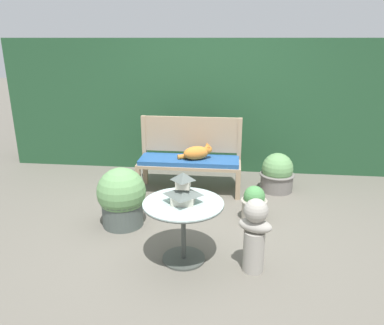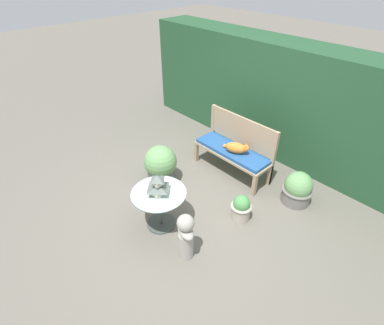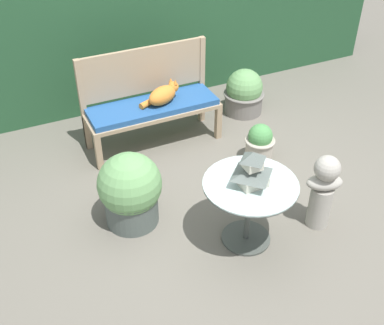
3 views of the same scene
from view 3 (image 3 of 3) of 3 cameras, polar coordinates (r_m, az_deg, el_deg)
The scene contains 11 objects.
ground at distance 4.48m, azimuth 3.19°, elevation -3.47°, with size 30.00×30.00×0.00m, color #666056.
foliage_hedge_back at distance 5.85m, azimuth -7.49°, elevation 17.38°, with size 6.40×0.76×1.99m, color #234C2D.
garden_bench at distance 4.94m, azimuth -4.66°, elevation 6.26°, with size 1.37×0.46×0.47m.
bench_backrest at distance 4.98m, azimuth -5.74°, elevation 10.26°, with size 1.37×0.06×0.98m.
cat at distance 4.87m, azimuth -3.48°, elevation 8.02°, with size 0.46×0.30×0.21m.
patio_table at distance 3.74m, azimuth 6.84°, elevation -3.93°, with size 0.73×0.73×0.59m.
pagoda_birdhouse at distance 3.58m, azimuth 7.12°, elevation -0.92°, with size 0.27×0.27×0.29m.
garden_bust at distance 4.05m, azimuth 15.27°, elevation -3.09°, with size 0.33×0.25×0.69m.
potted_plant_patio_mid at distance 4.00m, azimuth -7.33°, elevation -3.35°, with size 0.53×0.53×0.66m.
potted_plant_table_near at distance 5.61m, azimuth 6.18°, elevation 8.18°, with size 0.47×0.47×0.52m.
potted_plant_table_far at distance 4.82m, azimuth 8.03°, elevation 2.27°, with size 0.30×0.30×0.40m.
Camera 3 is at (-1.70, -3.00, 2.86)m, focal length 45.00 mm.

